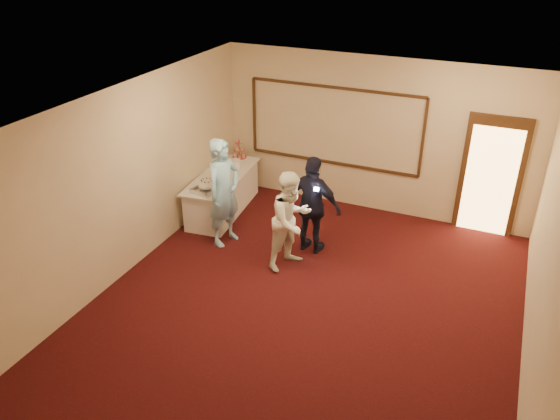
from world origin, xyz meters
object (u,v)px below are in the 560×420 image
object	(u,v)px
buffet_table	(223,193)
plate_stack_a	(225,169)
man	(224,192)
guest	(313,206)
tart	(219,181)
pavlova_tray	(207,186)
plate_stack_b	(235,164)
woman	(291,220)
cupcake_stand	(239,150)

from	to	relation	value
buffet_table	plate_stack_a	size ratio (longest dim) A/B	12.03
man	guest	bearing A→B (deg)	-62.91
plate_stack_a	man	distance (m)	1.31
man	guest	world-z (taller)	man
buffet_table	tart	size ratio (longest dim) A/B	7.10
guest	pavlova_tray	bearing A→B (deg)	8.66
plate_stack_b	guest	xyz separation A→B (m)	(2.04, -1.06, 0.01)
buffet_table	man	xyz separation A→B (m)	(0.61, -1.00, 0.58)
pavlova_tray	woman	world-z (taller)	woman
cupcake_stand	guest	bearing A→B (deg)	-35.67
tart	woman	bearing A→B (deg)	-26.47
cupcake_stand	woman	bearing A→B (deg)	-46.30
tart	guest	distance (m)	2.04
man	guest	size ratio (longest dim) A/B	1.11
pavlova_tray	plate_stack_b	xyz separation A→B (m)	(-0.02, 1.10, -0.00)
plate_stack_a	buffet_table	bearing A→B (deg)	-84.40
plate_stack_a	man	world-z (taller)	man
cupcake_stand	man	world-z (taller)	man
plate_stack_b	woman	bearing A→B (deg)	-40.85
plate_stack_b	woman	xyz separation A→B (m)	(1.88, -1.63, -0.02)
plate_stack_b	guest	size ratio (longest dim) A/B	0.12
cupcake_stand	plate_stack_b	bearing A→B (deg)	-71.11
cupcake_stand	plate_stack_b	distance (m)	0.57
buffet_table	pavlova_tray	world-z (taller)	pavlova_tray
cupcake_stand	plate_stack_b	xyz separation A→B (m)	(0.18, -0.53, -0.07)
buffet_table	pavlova_tray	xyz separation A→B (m)	(0.10, -0.70, 0.47)
buffet_table	woman	bearing A→B (deg)	-32.06
tart	man	world-z (taller)	man
pavlova_tray	tart	bearing A→B (deg)	88.43
pavlova_tray	plate_stack_b	size ratio (longest dim) A/B	2.90
pavlova_tray	tart	world-z (taller)	pavlova_tray
pavlova_tray	plate_stack_a	bearing A→B (deg)	97.38
plate_stack_b	woman	distance (m)	2.49
plate_stack_b	pavlova_tray	bearing A→B (deg)	-89.00
buffet_table	cupcake_stand	world-z (taller)	cupcake_stand
buffet_table	guest	distance (m)	2.27
pavlova_tray	guest	xyz separation A→B (m)	(2.02, 0.04, 0.01)
cupcake_stand	plate_stack_a	bearing A→B (deg)	-83.36
woman	man	bearing A→B (deg)	103.85
buffet_table	plate_stack_a	bearing A→B (deg)	95.60
plate_stack_b	tart	bearing A→B (deg)	-87.55
pavlova_tray	cupcake_stand	xyz separation A→B (m)	(-0.20, 1.64, 0.07)
plate_stack_a	tart	xyz separation A→B (m)	(0.12, -0.45, -0.05)
buffet_table	cupcake_stand	size ratio (longest dim) A/B	4.97
guest	plate_stack_a	bearing A→B (deg)	-13.26
buffet_table	woman	distance (m)	2.35
pavlova_tray	woman	distance (m)	1.93
plate_stack_a	guest	xyz separation A→B (m)	(2.13, -0.80, 0.02)
cupcake_stand	guest	xyz separation A→B (m)	(2.22, -1.59, -0.06)
buffet_table	woman	xyz separation A→B (m)	(1.96, -1.23, 0.45)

